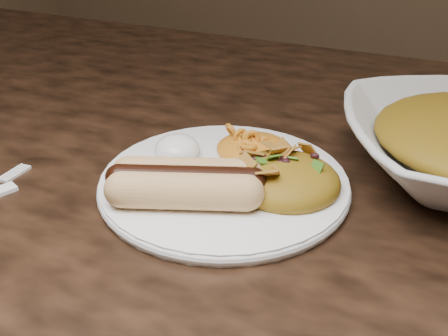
% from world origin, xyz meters
% --- Properties ---
extents(table, '(1.60, 0.90, 0.75)m').
position_xyz_m(table, '(0.00, 0.00, 0.66)').
color(table, '#3E2416').
rests_on(table, floor).
extents(plate, '(0.32, 0.32, 0.01)m').
position_xyz_m(plate, '(0.01, -0.06, 0.76)').
color(plate, white).
rests_on(plate, table).
extents(hotdog, '(0.12, 0.10, 0.03)m').
position_xyz_m(hotdog, '(-0.00, -0.11, 0.78)').
color(hotdog, tan).
rests_on(hotdog, plate).
extents(mac_and_cheese, '(0.09, 0.08, 0.03)m').
position_xyz_m(mac_and_cheese, '(0.02, -0.00, 0.78)').
color(mac_and_cheese, gold).
rests_on(mac_and_cheese, plate).
extents(sour_cream, '(0.06, 0.06, 0.03)m').
position_xyz_m(sour_cream, '(-0.05, -0.04, 0.78)').
color(sour_cream, white).
rests_on(sour_cream, plate).
extents(taco_salad, '(0.11, 0.10, 0.05)m').
position_xyz_m(taco_salad, '(0.07, -0.05, 0.78)').
color(taco_salad, '#A12910').
rests_on(taco_salad, plate).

